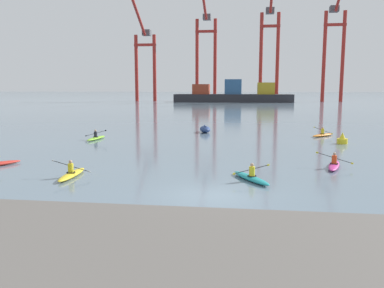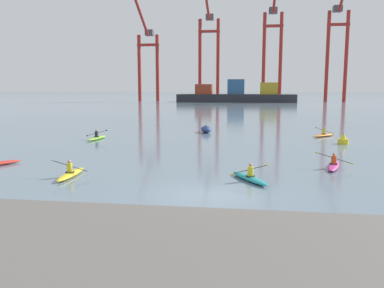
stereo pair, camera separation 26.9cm
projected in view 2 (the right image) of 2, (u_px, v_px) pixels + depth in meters
ground_plane at (211, 196)px, 17.74m from camera, size 800.00×800.00×0.00m
container_barge at (236, 95)px, 129.72m from camera, size 38.68×8.03×7.43m
gantry_crane_west at (148, 54)px, 137.19m from camera, size 7.74×19.97×32.74m
gantry_crane_west_mid at (209, 46)px, 140.93m from camera, size 7.77×21.82×37.80m
gantry_crane_east_mid at (273, 43)px, 133.42m from camera, size 6.84×16.25×41.41m
gantry_crane_east at (338, 42)px, 130.01m from camera, size 7.25×17.67×40.59m
capsized_dinghy at (206, 129)px, 42.66m from camera, size 1.66×2.78×0.76m
channel_buoy at (343, 140)px, 34.03m from camera, size 0.90×0.90×1.00m
kayak_lime at (97, 138)px, 36.96m from camera, size 2.22×3.44×0.97m
kayak_teal at (249, 177)px, 20.67m from camera, size 2.23×3.24×0.95m
kayak_yellow at (71, 174)px, 21.60m from camera, size 2.22×3.42×0.98m
kayak_magenta at (334, 165)px, 23.96m from camera, size 2.16×3.43×0.95m
kayak_orange at (324, 135)px, 39.17m from camera, size 2.79×2.86×0.95m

